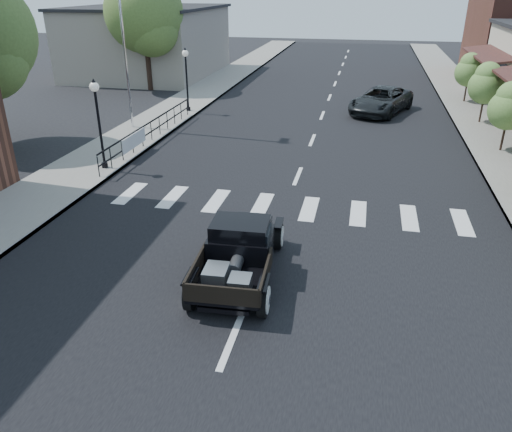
# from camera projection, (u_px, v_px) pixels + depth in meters

# --- Properties ---
(ground) EXTENTS (120.00, 120.00, 0.00)m
(ground) POSITION_uv_depth(u_px,v_px,m) (261.00, 268.00, 13.14)
(ground) COLOR black
(ground) RESTS_ON ground
(road) EXTENTS (14.00, 80.00, 0.02)m
(road) POSITION_uv_depth(u_px,v_px,m) (319.00, 125.00, 26.41)
(road) COLOR black
(road) RESTS_ON ground
(road_markings) EXTENTS (12.00, 60.00, 0.06)m
(road_markings) POSITION_uv_depth(u_px,v_px,m) (307.00, 153.00, 21.99)
(road_markings) COLOR silver
(road_markings) RESTS_ON ground
(sidewalk_left) EXTENTS (3.00, 80.00, 0.15)m
(sidewalk_left) POSITION_uv_depth(u_px,v_px,m) (168.00, 115.00, 28.02)
(sidewalk_left) COLOR gray
(sidewalk_left) RESTS_ON ground
(sidewalk_right) EXTENTS (3.00, 80.00, 0.15)m
(sidewalk_right) POSITION_uv_depth(u_px,v_px,m) (490.00, 133.00, 24.75)
(sidewalk_right) COLOR gray
(sidewalk_right) RESTS_ON ground
(low_building_left) EXTENTS (10.00, 12.00, 5.00)m
(low_building_left) POSITION_uv_depth(u_px,v_px,m) (149.00, 43.00, 39.75)
(low_building_left) COLOR gray
(low_building_left) RESTS_ON ground
(railing) EXTENTS (0.08, 10.00, 1.00)m
(railing) POSITION_uv_depth(u_px,v_px,m) (151.00, 129.00, 23.12)
(railing) COLOR black
(railing) RESTS_ON sidewalk_left
(banner) EXTENTS (0.04, 2.20, 0.60)m
(banner) POSITION_uv_depth(u_px,v_px,m) (135.00, 146.00, 21.42)
(banner) COLOR silver
(banner) RESTS_ON sidewalk_left
(lamp_post_b) EXTENTS (0.36, 0.36, 3.47)m
(lamp_post_b) POSITION_uv_depth(u_px,v_px,m) (99.00, 125.00, 19.12)
(lamp_post_b) COLOR black
(lamp_post_b) RESTS_ON sidewalk_left
(lamp_post_c) EXTENTS (0.36, 0.36, 3.47)m
(lamp_post_c) POSITION_uv_depth(u_px,v_px,m) (187.00, 80.00, 27.97)
(lamp_post_c) COLOR black
(lamp_post_c) RESTS_ON sidewalk_left
(flagpole) EXTENTS (0.12, 0.12, 11.72)m
(flagpole) POSITION_uv_depth(u_px,v_px,m) (119.00, 2.00, 22.99)
(flagpole) COLOR silver
(flagpole) RESTS_ON sidewalk_left
(big_tree_far) EXTENTS (5.20, 5.20, 7.64)m
(big_tree_far) POSITION_uv_depth(u_px,v_px,m) (146.00, 32.00, 33.40)
(big_tree_far) COLOR #4A652B
(big_tree_far) RESTS_ON ground
(small_tree_c) EXTENTS (1.72, 1.72, 2.86)m
(small_tree_c) POSITION_uv_depth(u_px,v_px,m) (507.00, 118.00, 21.32)
(small_tree_c) COLOR #547937
(small_tree_c) RESTS_ON sidewalk_right
(small_tree_d) EXTENTS (1.78, 1.78, 2.96)m
(small_tree_d) POSITION_uv_depth(u_px,v_px,m) (485.00, 94.00, 25.75)
(small_tree_d) COLOR #547937
(small_tree_d) RESTS_ON sidewalk_right
(small_tree_e) EXTENTS (1.68, 1.68, 2.80)m
(small_tree_e) POSITION_uv_depth(u_px,v_px,m) (468.00, 78.00, 30.37)
(small_tree_e) COLOR #547937
(small_tree_e) RESTS_ON sidewalk_right
(hotrod_pickup) EXTENTS (2.27, 4.46, 1.51)m
(hotrod_pickup) POSITION_uv_depth(u_px,v_px,m) (239.00, 251.00, 12.43)
(hotrod_pickup) COLOR black
(hotrod_pickup) RESTS_ON ground
(second_car) EXTENTS (4.06, 5.67, 1.43)m
(second_car) POSITION_uv_depth(u_px,v_px,m) (381.00, 101.00, 28.47)
(second_car) COLOR black
(second_car) RESTS_ON ground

